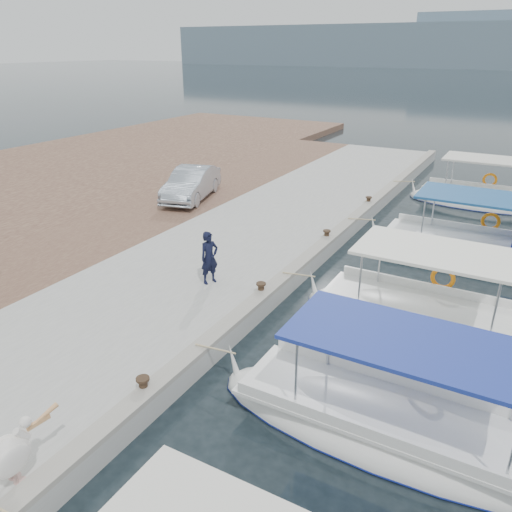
{
  "coord_description": "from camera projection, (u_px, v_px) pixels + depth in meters",
  "views": [
    {
      "loc": [
        5.7,
        -9.64,
        7.01
      ],
      "look_at": [
        -1.0,
        2.37,
        1.2
      ],
      "focal_mm": 35.0,
      "sensor_mm": 36.0,
      "label": 1
    }
  ],
  "objects": [
    {
      "name": "ground",
      "position": [
        245.0,
        336.0,
        13.05
      ],
      "size": [
        400.0,
        400.0,
        0.0
      ],
      "primitive_type": "plane",
      "color": "black",
      "rests_on": "ground"
    },
    {
      "name": "concrete_quay",
      "position": [
        243.0,
        245.0,
        18.32
      ],
      "size": [
        6.0,
        40.0,
        0.5
      ],
      "primitive_type": "cube",
      "color": "#A09F9A",
      "rests_on": "ground"
    },
    {
      "name": "quay_curb",
      "position": [
        314.0,
        251.0,
        16.95
      ],
      "size": [
        0.44,
        40.0,
        0.12
      ],
      "primitive_type": "cube",
      "color": "gray",
      "rests_on": "concrete_quay"
    },
    {
      "name": "cobblestone_strip",
      "position": [
        139.0,
        223.0,
        20.56
      ],
      "size": [
        4.0,
        40.0,
        0.5
      ],
      "primitive_type": "cube",
      "color": "brown",
      "rests_on": "ground"
    },
    {
      "name": "fishing_caique_b",
      "position": [
        390.0,
        431.0,
        9.67
      ],
      "size": [
        7.38,
        2.26,
        2.83
      ],
      "color": "white",
      "rests_on": "ground"
    },
    {
      "name": "fishing_caique_c",
      "position": [
        419.0,
        321.0,
        13.52
      ],
      "size": [
        6.49,
        2.49,
        2.83
      ],
      "color": "white",
      "rests_on": "ground"
    },
    {
      "name": "fishing_caique_d",
      "position": [
        477.0,
        252.0,
        17.91
      ],
      "size": [
        7.78,
        2.6,
        2.83
      ],
      "color": "white",
      "rests_on": "ground"
    },
    {
      "name": "fishing_caique_e",
      "position": [
        477.0,
        202.0,
        23.78
      ],
      "size": [
        6.36,
        2.41,
        2.83
      ],
      "color": "white",
      "rests_on": "ground"
    },
    {
      "name": "mooring_bollards",
      "position": [
        261.0,
        287.0,
        14.14
      ],
      "size": [
        0.28,
        20.28,
        0.33
      ],
      "color": "black",
      "rests_on": "concrete_quay"
    },
    {
      "name": "pelican",
      "position": [
        10.0,
        454.0,
        7.91
      ],
      "size": [
        0.54,
        1.34,
        1.04
      ],
      "color": "tan",
      "rests_on": "concrete_quay"
    },
    {
      "name": "fisherman",
      "position": [
        209.0,
        258.0,
        14.57
      ],
      "size": [
        0.58,
        0.69,
        1.59
      ],
      "primitive_type": "imported",
      "rotation": [
        0.0,
        0.0,
        1.16
      ],
      "color": "black",
      "rests_on": "concrete_quay"
    },
    {
      "name": "parked_car",
      "position": [
        191.0,
        184.0,
        22.73
      ],
      "size": [
        2.61,
        4.56,
        1.42
      ],
      "primitive_type": "imported",
      "rotation": [
        0.0,
        0.0,
        0.27
      ],
      "color": "#A3AEBA",
      "rests_on": "cobblestone_strip"
    }
  ]
}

